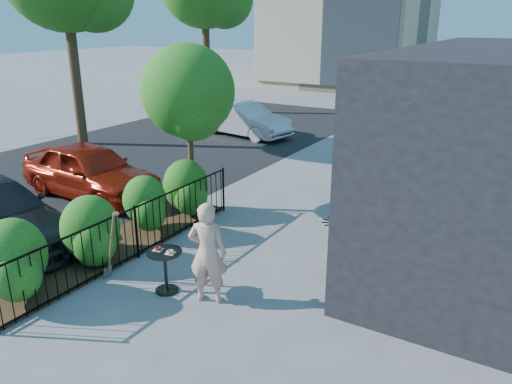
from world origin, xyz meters
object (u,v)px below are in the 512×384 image
Objects in this scene: woman at (207,253)px; shovel at (111,249)px; car_red at (90,171)px; patio_tree at (189,97)px; cafe_table at (165,264)px; car_silver at (244,120)px.

shovel is at bearing -11.27° from woman.
car_red is (-3.85, 2.97, 0.10)m from shovel.
shovel is 0.33× the size of car_red.
patio_tree is 0.94× the size of car_red.
patio_tree is at bearing 120.85° from cafe_table.
woman reaches higher than cafe_table.
car_red reaches higher than shovel.
car_red reaches higher than cafe_table.
shovel is (-1.09, -0.19, 0.09)m from cafe_table.
cafe_table is 12.25m from car_silver.
patio_tree is 4.78m from woman.
patio_tree is 0.98× the size of car_silver.
woman is 6.33m from car_red.
cafe_table is 1.11m from shovel.
woman is at bearing -111.27° from car_red.
car_silver is (-4.25, 11.22, 0.05)m from shovel.
cafe_table is 0.89m from woman.
car_silver is at bearing 113.37° from patio_tree.
car_silver is at bearing -81.81° from woman.
cafe_table is at bearing 10.13° from shovel.
woman is 1.26× the size of shovel.
cafe_table is at bearing -144.78° from car_silver.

